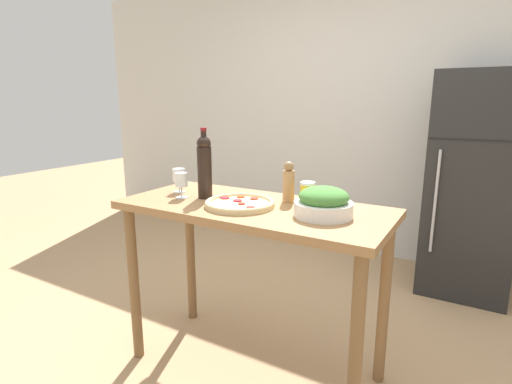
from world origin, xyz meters
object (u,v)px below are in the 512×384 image
Objects in this scene: refrigerator at (473,185)px; wine_bottle at (205,165)px; homemade_pizza at (240,203)px; salt_canister at (307,194)px; wine_glass_near at (181,181)px; pepper_mill at (289,183)px; salad_bowl at (323,203)px; wine_glass_far at (179,176)px.

wine_bottle is at bearing -126.20° from refrigerator.
salt_canister reaches higher than homemade_pizza.
wine_glass_near is 0.65× the size of pepper_mill.
salad_bowl is (-0.54, -1.67, 0.17)m from refrigerator.
wine_glass_near is 0.39× the size of homemade_pizza.
refrigerator reaches higher than homemade_pizza.
refrigerator is 13.66× the size of salt_canister.
salad_bowl is at bearing 3.84° from wine_glass_near.
wine_bottle is 1.08× the size of homemade_pizza.
refrigerator is 1.76m from salad_bowl.
refrigerator is 7.79× the size of pepper_mill.
homemade_pizza is at bearing -147.98° from salt_canister.
salad_bowl is at bearing -44.69° from salt_canister.
wine_glass_far is 0.51× the size of salad_bowl.
wine_glass_far is 0.64m from pepper_mill.
homemade_pizza is 2.88× the size of salt_canister.
wine_glass_far and salad_bowl have the same top height.
wine_glass_far reaches higher than homemade_pizza.
wine_bottle is at bearing 166.78° from homemade_pizza.
refrigerator is 2.18m from wine_glass_near.
refrigerator is 2.17m from wine_glass_far.
wine_glass_far is 0.75m from salt_canister.
wine_bottle is 0.56m from salt_canister.
homemade_pizza is (0.46, -0.09, -0.08)m from wine_glass_far.
pepper_mill is at bearing 168.42° from salt_canister.
homemade_pizza is at bearing -173.83° from salad_bowl.
wine_bottle is 0.23m from wine_glass_far.
wine_bottle is 2.74× the size of wine_glass_near.
wine_bottle is at bearing -161.56° from pepper_mill.
refrigerator is 4.40× the size of wine_bottle.
pepper_mill is at bearing -117.55° from refrigerator.
wine_glass_near is at bearing -43.91° from wine_glass_far.
wine_glass_near and salad_bowl have the same top height.
homemade_pizza is at bearing -119.18° from refrigerator.
wine_glass_far is 0.65× the size of pepper_mill.
wine_bottle is 0.15m from wine_glass_near.
pepper_mill is (0.53, 0.21, 0.01)m from wine_glass_near.
salt_canister is at bearing -113.71° from refrigerator.
wine_glass_near and wine_glass_far have the same top height.
salad_bowl is at bearing -2.97° from wine_glass_far.
wine_glass_near is 0.57m from pepper_mill.
wine_bottle reaches higher than pepper_mill.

